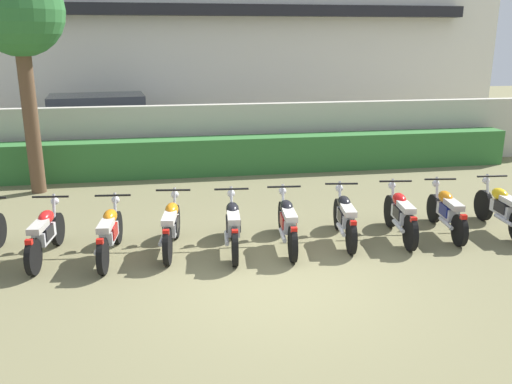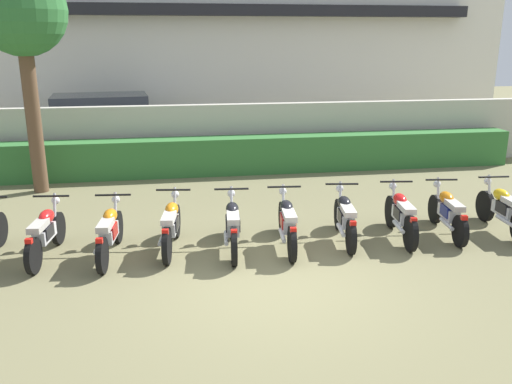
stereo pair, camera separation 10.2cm
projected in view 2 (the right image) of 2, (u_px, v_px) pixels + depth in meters
ground at (276, 283)px, 7.92m from camera, size 60.00×60.00×0.00m
building at (203, 21)px, 20.24m from camera, size 20.97×6.50×8.23m
compound_wall at (223, 136)px, 14.74m from camera, size 19.92×0.30×1.76m
hedge_row at (226, 156)px, 14.19m from camera, size 15.94×0.70×0.97m
parked_car at (107, 127)px, 15.99m from camera, size 4.67×2.46×1.89m
tree_near_inspector at (21, 16)px, 11.55m from camera, size 1.96×1.96×5.05m
motorcycle_in_row_1 at (45, 233)px, 8.72m from camera, size 0.60×1.81×0.94m
motorcycle_in_row_2 at (109, 232)px, 8.75m from camera, size 0.60×1.87×0.95m
motorcycle_in_row_3 at (171, 225)px, 9.04m from camera, size 0.60×1.81×0.96m
motorcycle_in_row_4 at (233, 225)px, 9.03m from camera, size 0.60×1.90×0.97m
motorcycle_in_row_5 at (287, 222)px, 9.19m from camera, size 0.60×1.93×0.96m
motorcycle_in_row_6 at (345, 217)px, 9.45m from camera, size 0.60×1.80×0.95m
motorcycle_in_row_7 at (401, 215)px, 9.56m from camera, size 0.60×1.81×0.97m
motorcycle_in_row_8 at (448, 212)px, 9.77m from camera, size 0.60×1.80×0.94m
motorcycle_in_row_9 at (503, 209)px, 9.87m from camera, size 0.60×1.89×0.96m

